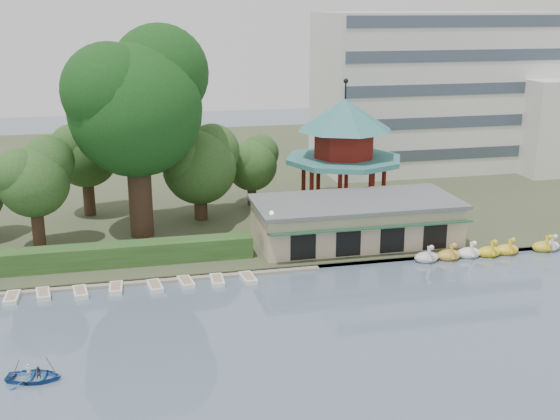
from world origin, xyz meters
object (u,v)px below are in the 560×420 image
object	(u,v)px
rowboat_with_passengers	(34,373)
big_tree	(137,99)
dock	(110,283)
pavilion	(344,144)
boathouse	(356,220)

from	to	relation	value
rowboat_with_passengers	big_tree	bearing A→B (deg)	73.62
rowboat_with_passengers	dock	bearing A→B (deg)	73.36
pavilion	rowboat_with_passengers	world-z (taller)	pavilion
pavilion	rowboat_with_passengers	xyz separation A→B (m)	(-28.23, -28.96, -7.01)
boathouse	rowboat_with_passengers	bearing A→B (deg)	-144.18
big_tree	rowboat_with_passengers	distance (m)	29.13
dock	rowboat_with_passengers	distance (m)	14.78
dock	rowboat_with_passengers	size ratio (longest dim) A/B	6.66
big_tree	rowboat_with_passengers	size ratio (longest dim) A/B	3.79
dock	pavilion	size ratio (longest dim) A/B	2.52
dock	big_tree	size ratio (longest dim) A/B	1.76
boathouse	rowboat_with_passengers	xyz separation A→B (m)	(-26.23, -18.93, -1.90)
dock	boathouse	xyz separation A→B (m)	(22.00, 4.77, 2.25)
boathouse	big_tree	world-z (taller)	big_tree
boathouse	pavilion	size ratio (longest dim) A/B	1.38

